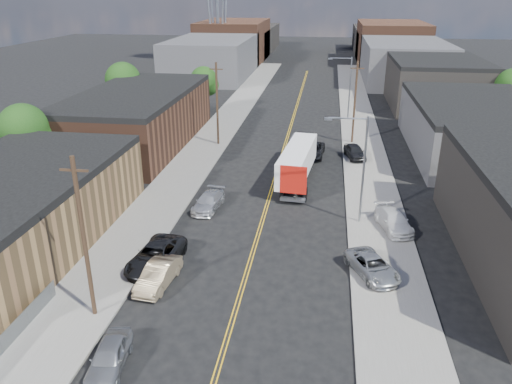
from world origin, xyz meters
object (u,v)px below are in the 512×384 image
(car_right_lot_a, at_px, (372,266))
(car_ahead_truck, at_px, (313,150))
(car_left_a, at_px, (109,356))
(car_left_b, at_px, (158,275))
(car_right_lot_c, at_px, (355,152))
(car_left_d, at_px, (208,202))
(car_right_lot_b, at_px, (394,221))
(car_left_c, at_px, (156,256))
(semi_truck, at_px, (298,159))

(car_right_lot_a, relative_size, car_ahead_truck, 0.88)
(car_left_a, distance_m, car_ahead_truck, 37.18)
(car_left_b, bearing_deg, car_right_lot_c, 70.26)
(car_left_d, xyz_separation_m, car_right_lot_c, (13.26, 15.67, 0.21))
(car_left_d, xyz_separation_m, car_right_lot_a, (13.43, -9.30, 0.12))
(car_right_lot_c, bearing_deg, car_right_lot_b, -95.98)
(car_right_lot_b, xyz_separation_m, car_ahead_truck, (-7.10, 18.00, -0.11))
(car_right_lot_b, height_order, car_right_lot_c, car_right_lot_c)
(car_left_b, bearing_deg, car_left_d, 94.21)
(car_right_lot_b, bearing_deg, car_left_a, -146.76)
(car_left_d, distance_m, car_ahead_truck, 18.12)
(car_left_d, distance_m, car_right_lot_a, 16.33)
(car_left_a, height_order, car_left_b, car_left_b)
(car_right_lot_b, distance_m, car_ahead_truck, 19.35)
(car_left_c, bearing_deg, car_left_b, -61.12)
(car_left_c, xyz_separation_m, car_left_d, (1.40, 10.00, -0.11))
(car_right_lot_a, relative_size, car_right_lot_c, 1.08)
(car_left_a, height_order, car_left_c, car_left_c)
(car_right_lot_a, xyz_separation_m, car_right_lot_b, (2.18, 7.30, 0.05))
(car_left_b, xyz_separation_m, car_right_lot_a, (13.90, 3.00, 0.06))
(car_left_a, bearing_deg, car_left_d, 82.37)
(car_left_a, xyz_separation_m, car_left_d, (0.48, 20.08, -0.02))
(car_left_c, xyz_separation_m, car_right_lot_a, (14.83, 0.70, 0.01))
(car_left_a, distance_m, car_right_lot_a, 17.60)
(car_right_lot_a, bearing_deg, car_ahead_truck, 75.19)
(car_left_d, height_order, car_right_lot_b, car_right_lot_b)
(car_left_b, height_order, car_right_lot_b, car_right_lot_b)
(car_left_c, distance_m, car_ahead_truck, 27.82)
(semi_truck, height_order, car_right_lot_c, semi_truck)
(semi_truck, distance_m, car_left_a, 29.95)
(car_left_a, xyz_separation_m, car_right_lot_a, (13.91, 10.78, 0.10))
(car_right_lot_a, bearing_deg, semi_truck, 82.96)
(car_right_lot_a, distance_m, car_right_lot_b, 7.61)
(car_right_lot_a, distance_m, car_right_lot_c, 24.97)
(car_left_c, height_order, car_left_d, car_left_c)
(car_right_lot_a, bearing_deg, car_left_a, -168.04)
(car_left_a, xyz_separation_m, car_left_c, (-0.92, 10.08, 0.09))
(car_left_a, height_order, car_right_lot_a, car_right_lot_a)
(car_left_c, relative_size, car_right_lot_c, 1.31)
(car_left_b, relative_size, car_ahead_truck, 0.84)
(car_left_d, bearing_deg, car_right_lot_c, 56.16)
(car_left_b, bearing_deg, car_left_a, -83.69)
(car_left_b, height_order, car_left_d, car_left_b)
(car_left_d, relative_size, car_right_lot_a, 1.00)
(car_left_d, relative_size, car_right_lot_b, 0.98)
(car_left_a, distance_m, car_left_b, 7.78)
(car_left_c, bearing_deg, semi_truck, 72.15)
(semi_truck, bearing_deg, car_left_b, -104.48)
(car_ahead_truck, bearing_deg, car_left_c, -106.71)
(semi_truck, bearing_deg, car_right_lot_b, -46.76)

